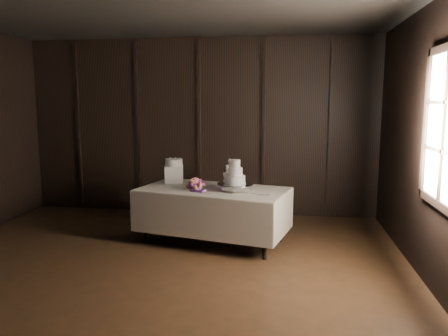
% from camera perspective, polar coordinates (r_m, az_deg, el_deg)
% --- Properties ---
extents(room, '(6.08, 7.08, 3.08)m').
position_cam_1_polar(room, '(4.18, -12.85, 2.41)').
color(room, black).
rests_on(room, ground).
extents(window, '(0.06, 1.16, 1.56)m').
position_cam_1_polar(window, '(4.62, 26.89, 4.76)').
color(window, black).
rests_on(window, room).
extents(display_table, '(2.18, 1.47, 0.76)m').
position_cam_1_polar(display_table, '(6.04, -1.42, -5.91)').
color(display_table, silver).
rests_on(display_table, ground).
extents(cake_stand, '(0.50, 0.50, 0.09)m').
position_cam_1_polar(cake_stand, '(5.85, 1.46, -2.50)').
color(cake_stand, silver).
rests_on(cake_stand, display_table).
extents(wedding_cake, '(0.31, 0.27, 0.33)m').
position_cam_1_polar(wedding_cake, '(5.81, 1.21, -0.84)').
color(wedding_cake, white).
rests_on(wedding_cake, cake_stand).
extents(bouquet, '(0.42, 0.48, 0.19)m').
position_cam_1_polar(bouquet, '(5.89, -3.70, -2.22)').
color(bouquet, '#D15275').
rests_on(bouquet, display_table).
extents(box_pedestal, '(0.31, 0.31, 0.25)m').
position_cam_1_polar(box_pedestal, '(6.43, -6.55, -0.81)').
color(box_pedestal, white).
rests_on(box_pedestal, display_table).
extents(small_cake, '(0.32, 0.32, 0.10)m').
position_cam_1_polar(small_cake, '(6.40, -6.57, 0.73)').
color(small_cake, white).
rests_on(small_cake, box_pedestal).
extents(cake_knife, '(0.35, 0.16, 0.01)m').
position_cam_1_polar(cake_knife, '(5.63, 3.84, -3.37)').
color(cake_knife, silver).
rests_on(cake_knife, display_table).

